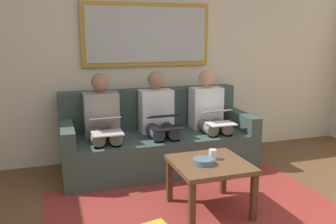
% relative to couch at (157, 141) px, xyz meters
% --- Properties ---
extents(wall_rear, '(6.00, 0.12, 2.60)m').
position_rel_couch_xyz_m(wall_rear, '(0.00, -0.48, 0.99)').
color(wall_rear, beige).
rests_on(wall_rear, ground_plane).
extents(area_rug, '(2.60, 1.80, 0.01)m').
position_rel_couch_xyz_m(area_rug, '(0.00, 1.27, -0.31)').
color(area_rug, maroon).
rests_on(area_rug, ground_plane).
extents(couch, '(2.20, 0.90, 0.90)m').
position_rel_couch_xyz_m(couch, '(0.00, 0.00, 0.00)').
color(couch, '#384C47').
rests_on(couch, ground_plane).
extents(framed_mirror, '(1.59, 0.05, 0.76)m').
position_rel_couch_xyz_m(framed_mirror, '(0.00, -0.39, 1.24)').
color(framed_mirror, '#B7892D').
extents(coffee_table, '(0.64, 0.64, 0.46)m').
position_rel_couch_xyz_m(coffee_table, '(-0.12, 1.22, 0.08)').
color(coffee_table, brown).
rests_on(coffee_table, ground_plane).
extents(cup, '(0.07, 0.07, 0.09)m').
position_rel_couch_xyz_m(cup, '(-0.18, 1.16, 0.19)').
color(cup, silver).
rests_on(cup, coffee_table).
extents(bowl, '(0.18, 0.18, 0.05)m').
position_rel_couch_xyz_m(bowl, '(-0.05, 1.25, 0.17)').
color(bowl, slate).
rests_on(bowl, coffee_table).
extents(person_left, '(0.38, 0.58, 1.14)m').
position_rel_couch_xyz_m(person_left, '(-0.64, 0.07, 0.30)').
color(person_left, silver).
rests_on(person_left, couch).
extents(laptop_white, '(0.31, 0.36, 0.16)m').
position_rel_couch_xyz_m(laptop_white, '(-0.64, 0.31, 0.32)').
color(laptop_white, white).
extents(person_middle, '(0.38, 0.58, 1.14)m').
position_rel_couch_xyz_m(person_middle, '(0.00, 0.07, 0.30)').
color(person_middle, silver).
rests_on(person_middle, couch).
extents(laptop_black, '(0.34, 0.33, 0.15)m').
position_rel_couch_xyz_m(laptop_black, '(0.00, 0.31, 0.31)').
color(laptop_black, black).
extents(person_right, '(0.38, 0.58, 1.14)m').
position_rel_couch_xyz_m(person_right, '(0.64, 0.07, 0.30)').
color(person_right, gray).
rests_on(person_right, couch).
extents(laptop_silver, '(0.31, 0.39, 0.16)m').
position_rel_couch_xyz_m(laptop_silver, '(0.64, 0.30, 0.32)').
color(laptop_silver, silver).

